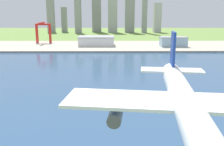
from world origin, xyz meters
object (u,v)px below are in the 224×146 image
Objects in this scene: warehouse_annex at (173,42)px; port_crane_red at (43,28)px; airplane_landing at (185,104)px; warehouse_main at (96,41)px.

port_crane_red is at bearing 166.23° from warehouse_annex.
airplane_landing reaches higher than port_crane_red.
warehouse_annex is (92.62, 377.36, -31.72)m from airplane_landing.
port_crane_red reaches higher than warehouse_annex.
warehouse_annex is at bearing 76.21° from airplane_landing.
airplane_landing is 452.57m from port_crane_red.
airplane_landing is at bearing -85.14° from warehouse_main.
airplane_landing reaches higher than warehouse_main.
port_crane_red is 232.64m from warehouse_annex.
warehouse_annex is (225.18, -55.18, -19.25)m from port_crane_red.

